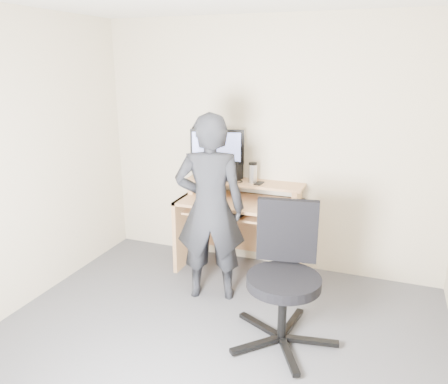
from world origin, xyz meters
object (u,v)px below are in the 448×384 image
Objects in this scene: office_chair at (285,270)px; person at (210,209)px; desk at (242,217)px; monitor at (217,150)px.

person reaches higher than office_chair.
desk is 1.15× the size of office_chair.
person reaches higher than desk.
desk is 0.72× the size of person.
monitor is at bearing 122.30° from office_chair.
monitor is 0.81m from person.
desk is 1.25m from office_chair.
desk is at bearing -22.11° from monitor.
monitor is at bearing -90.24° from person.
office_chair is (0.97, -1.08, -0.65)m from monitor.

